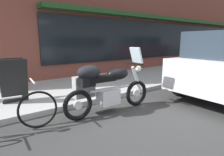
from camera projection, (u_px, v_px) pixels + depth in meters
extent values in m
plane|color=#323232|center=(138.00, 119.00, 3.76)|extent=(80.00, 80.00, 0.00)
cube|color=brown|center=(177.00, 15.00, 11.22)|extent=(23.27, 0.35, 6.00)
cube|color=black|center=(178.00, 40.00, 11.34)|extent=(16.29, 0.06, 1.80)
cube|color=#1E471E|center=(183.00, 21.00, 10.95)|extent=(16.29, 0.60, 0.16)
cube|color=#A8A8A8|center=(212.00, 66.00, 11.29)|extent=(30.00, 3.03, 0.12)
torus|color=black|center=(136.00, 93.00, 4.49)|extent=(0.61, 0.12, 0.61)
cylinder|color=silver|center=(136.00, 93.00, 4.49)|extent=(0.16, 0.07, 0.16)
torus|color=black|center=(78.00, 105.00, 3.65)|extent=(0.61, 0.12, 0.61)
cylinder|color=silver|center=(78.00, 105.00, 3.65)|extent=(0.16, 0.07, 0.16)
cube|color=silver|center=(108.00, 97.00, 4.03)|extent=(0.45, 0.32, 0.32)
cylinder|color=silver|center=(110.00, 89.00, 4.03)|extent=(0.98, 0.10, 0.06)
ellipsoid|color=black|center=(118.00, 74.00, 4.08)|extent=(0.53, 0.30, 0.26)
cube|color=black|center=(101.00, 79.00, 3.86)|extent=(0.61, 0.27, 0.11)
cube|color=black|center=(87.00, 82.00, 3.68)|extent=(0.29, 0.23, 0.18)
cylinder|color=silver|center=(137.00, 80.00, 4.43)|extent=(0.35, 0.09, 0.67)
cylinder|color=black|center=(133.00, 63.00, 4.28)|extent=(0.06, 0.62, 0.04)
cube|color=silver|center=(136.00, 55.00, 4.29)|extent=(0.16, 0.33, 0.35)
sphere|color=#EAEACC|center=(138.00, 69.00, 4.40)|extent=(0.14, 0.14, 0.14)
cube|color=#9F9F9F|center=(84.00, 87.00, 3.93)|extent=(0.45, 0.22, 0.44)
cube|color=black|center=(81.00, 86.00, 4.02)|extent=(0.37, 0.03, 0.03)
ellipsoid|color=black|center=(89.00, 72.00, 3.67)|extent=(0.49, 0.34, 0.28)
torus|color=black|center=(38.00, 110.00, 3.33)|extent=(0.68, 0.12, 0.68)
cylinder|color=silver|center=(3.00, 99.00, 3.02)|extent=(0.57, 0.10, 0.04)
cylinder|color=silver|center=(32.00, 81.00, 3.20)|extent=(0.08, 0.48, 0.03)
cylinder|color=black|center=(181.00, 84.00, 5.29)|extent=(0.67, 0.25, 0.66)
cube|color=black|center=(15.00, 81.00, 4.26)|extent=(0.55, 0.21, 1.01)
cube|color=black|center=(13.00, 80.00, 4.43)|extent=(0.55, 0.21, 1.01)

